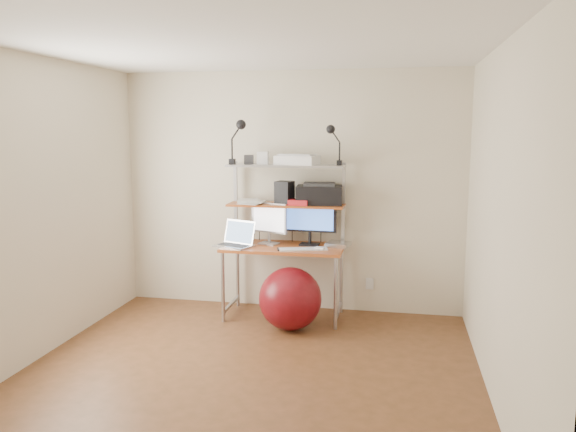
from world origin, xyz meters
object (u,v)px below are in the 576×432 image
laptop (237,241)px  monitor_black (310,219)px  printer (319,194)px  exercise_ball (290,299)px  monitor_silver (269,221)px

laptop → monitor_black: bearing=37.7°
laptop → printer: (0.80, 0.26, 0.46)m
monitor_black → exercise_ball: bearing=-101.2°
monitor_silver → exercise_ball: monitor_silver is taller
monitor_silver → laptop: bearing=-131.6°
exercise_ball → laptop: bearing=157.1°
monitor_silver → laptop: (-0.30, -0.16, -0.19)m
laptop → printer: printer is taller
printer → monitor_black: bearing=-150.7°
monitor_black → printer: size_ratio=1.12×
monitor_silver → laptop: monitor_silver is taller
monitor_black → laptop: bearing=-161.1°
printer → monitor_silver: bearing=-174.2°
laptop → exercise_ball: (0.60, -0.25, -0.49)m
monitor_silver → monitor_black: 0.42m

